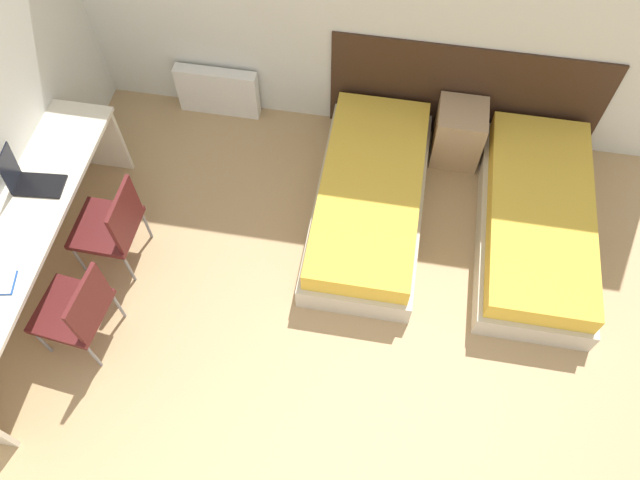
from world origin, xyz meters
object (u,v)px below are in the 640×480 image
(bed_near_door, at_px, (536,221))
(laptop, at_px, (29,179))
(chair_near_laptop, at_px, (112,224))
(chair_near_notebook, at_px, (77,309))
(bed_near_window, at_px, (369,198))
(nightstand, at_px, (458,133))

(bed_near_door, relative_size, laptop, 5.29)
(chair_near_laptop, xyz_separation_m, chair_near_notebook, (-0.00, -0.73, 0.00))
(bed_near_window, distance_m, chair_near_notebook, 2.45)
(chair_near_notebook, bearing_deg, chair_near_laptop, 95.97)
(bed_near_window, distance_m, chair_near_laptop, 2.08)
(nightstand, xyz_separation_m, chair_near_laptop, (-2.61, -1.55, 0.19))
(bed_near_window, relative_size, laptop, 5.29)
(laptop, bearing_deg, bed_near_window, 10.90)
(chair_near_laptop, bearing_deg, chair_near_notebook, -88.89)
(bed_near_door, xyz_separation_m, chair_near_notebook, (-3.30, -1.49, 0.26))
(bed_near_window, relative_size, bed_near_door, 1.00)
(chair_near_laptop, height_order, laptop, laptop)
(nightstand, bearing_deg, chair_near_notebook, -138.89)
(chair_near_laptop, bearing_deg, nightstand, 31.83)
(nightstand, distance_m, laptop, 3.53)
(chair_near_laptop, distance_m, laptop, 0.66)
(chair_near_laptop, xyz_separation_m, laptop, (-0.54, 0.06, 0.38))
(chair_near_laptop, distance_m, chair_near_notebook, 0.73)
(bed_near_door, bearing_deg, chair_near_laptop, -166.96)
(chair_near_notebook, bearing_deg, bed_near_window, 43.89)
(bed_near_door, height_order, chair_near_notebook, chair_near_notebook)
(bed_near_window, bearing_deg, chair_near_notebook, -142.12)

